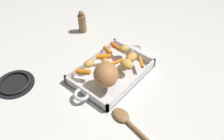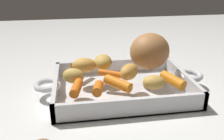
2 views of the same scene
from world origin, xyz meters
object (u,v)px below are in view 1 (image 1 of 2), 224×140
Objects in this scene: baby_carrot_center_left at (116,46)px; pork_roast at (106,74)px; baby_carrot_southeast at (83,72)px; potato_golden_small at (89,64)px; potato_whole at (106,64)px; serving_spoon at (128,121)px; roasting_dish at (111,72)px; baby_carrot_northeast at (115,62)px; pepper_mill at (82,23)px; potato_corner at (131,57)px; potato_near_roast at (127,64)px; stove_burner_rear at (14,83)px; potato_halved at (125,49)px; baby_carrot_long at (108,50)px; baby_carrot_center_right at (141,62)px; baby_carrot_southwest at (104,57)px.

pork_roast is at bearing -150.74° from baby_carrot_center_left.
baby_carrot_southeast is 0.05m from potato_golden_small.
potato_whole is 0.27× the size of serving_spoon.
roasting_dish is 0.05m from baby_carrot_northeast.
baby_carrot_southeast is 0.22m from baby_carrot_center_left.
baby_carrot_southeast is at bearing -134.37° from pepper_mill.
pork_roast is 1.80× the size of potato_corner.
potato_corner is 1.00× the size of potato_near_roast.
pork_roast is 2.23× the size of potato_golden_small.
stove_burner_rear is at bearing 125.54° from pork_roast.
baby_carrot_northeast is at bearing 103.37° from potato_near_roast.
roasting_dish is 0.08m from potato_near_roast.
serving_spoon is (-0.18, -0.21, -0.04)m from baby_carrot_northeast.
potato_halved reaches higher than potato_golden_small.
baby_carrot_southeast reaches higher than baby_carrot_northeast.
potato_whole reaches higher than stove_burner_rear.
baby_carrot_center_right is at bearing -77.87° from baby_carrot_long.
potato_corner reaches higher than serving_spoon.
potato_near_roast is at bearing -121.13° from baby_carrot_center_left.
baby_carrot_center_right is (0.03, -0.16, -0.00)m from baby_carrot_long.
potato_near_roast is 0.27× the size of serving_spoon.
pepper_mill reaches higher than potato_corner.
potato_near_roast reaches higher than baby_carrot_long.
pepper_mill is (0.04, 0.26, 0.00)m from baby_carrot_center_left.
baby_carrot_southwest is at bearing 155.83° from potato_halved.
baby_carrot_southeast reaches higher than serving_spoon.
potato_golden_small is at bearing 13.45° from baby_carrot_southeast.
baby_carrot_center_right is at bearing -94.06° from baby_carrot_center_left.
roasting_dish is 3.43× the size of pepper_mill.
stove_burner_rear is at bearing 148.81° from potato_halved.
baby_carrot_northeast reaches higher than baby_carrot_center_right.
baby_carrot_long is at bearing 17.90° from baby_carrot_southwest.
pork_roast is 0.15m from baby_carrot_southwest.
potato_golden_small is (-0.12, -0.00, 0.01)m from baby_carrot_long.
baby_carrot_southwest is 1.32× the size of potato_golden_small.
potato_halved reaches higher than baby_carrot_long.
baby_carrot_southeast is 0.19m from potato_near_roast.
baby_carrot_southwest is 1.38× the size of baby_carrot_long.
stove_burner_rear is 0.51m from serving_spoon.
pepper_mill reaches higher than baby_carrot_northeast.
potato_whole is 0.27m from serving_spoon.
stove_burner_rear is (-0.42, 0.21, -0.05)m from baby_carrot_center_left.
baby_carrot_center_left is at bearing 20.71° from potato_whole.
potato_golden_small is at bearing 134.45° from baby_carrot_center_right.
baby_carrot_long is 0.12m from potato_golden_small.
serving_spoon is at bearing -122.96° from baby_carrot_southwest.
roasting_dish is 0.11m from baby_carrot_long.
baby_carrot_southwest is at bearing 71.14° from roasting_dish.
potato_near_roast is at bearing -167.09° from potato_corner.
baby_carrot_long is 0.78× the size of potato_corner.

